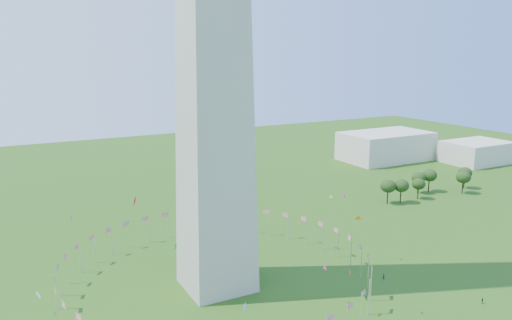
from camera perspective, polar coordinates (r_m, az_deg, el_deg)
The scene contains 5 objects.
flag_ring at distance 135.95m, azimuth -4.50°, elevation -12.44°, with size 80.24×80.24×9.00m.
gov_building_east_a at distance 296.54m, azimuth 14.59°, elevation 1.56°, with size 50.00×30.00×16.00m, color beige.
gov_building_east_b at distance 306.20m, azimuth 23.91°, elevation 0.84°, with size 35.00×25.00×12.00m, color beige.
kites_aloft at distance 115.23m, azimuth 7.09°, elevation -9.52°, with size 103.29×63.30×32.75m.
tree_line_east at distance 227.91m, azimuth 18.96°, elevation -2.72°, with size 53.45×15.62×10.05m.
Camera 1 is at (-48.86, -63.41, 61.36)m, focal length 35.00 mm.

